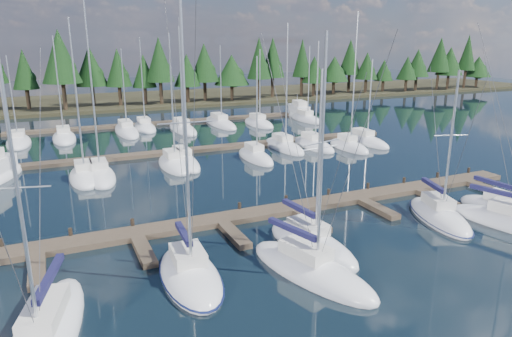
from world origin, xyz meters
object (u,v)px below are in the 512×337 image
front_sailboat_2 (310,270)px  front_sailboat_4 (439,216)px  front_sailboat_3 (311,244)px  main_dock (296,210)px  front_sailboat_6 (507,212)px  front_sailboat_1 (190,275)px  motor_yacht_right (299,113)px

front_sailboat_2 → front_sailboat_4: 13.26m
front_sailboat_2 → front_sailboat_3: bearing=58.4°
main_dock → front_sailboat_6: 15.85m
front_sailboat_1 → motor_yacht_right: (33.34, 46.98, 0.20)m
front_sailboat_3 → motor_yacht_right: (25.17, 46.26, 0.23)m
main_dock → motor_yacht_right: motor_yacht_right is taller
front_sailboat_4 → front_sailboat_6: front_sailboat_6 is taller
main_dock → front_sailboat_6: (14.17, -7.10, 0.09)m
main_dock → front_sailboat_4: 10.53m
main_dock → front_sailboat_6: size_ratio=3.38×
front_sailboat_1 → motor_yacht_right: bearing=54.6°
front_sailboat_3 → front_sailboat_4: (11.08, 0.26, -0.00)m
main_dock → front_sailboat_4: (8.97, -5.51, 0.07)m
main_dock → front_sailboat_2: size_ratio=3.14×
front_sailboat_1 → front_sailboat_4: 19.27m
front_sailboat_3 → front_sailboat_2: bearing=-121.6°
front_sailboat_2 → front_sailboat_1: bearing=161.0°
main_dock → front_sailboat_2: bearing=-114.2°
front_sailboat_4 → front_sailboat_6: bearing=-17.0°
front_sailboat_3 → main_dock: bearing=69.9°
front_sailboat_1 → motor_yacht_right: size_ratio=1.68×
main_dock → front_sailboat_4: bearing=-31.6°
front_sailboat_3 → front_sailboat_6: 16.33m
motor_yacht_right → front_sailboat_2: bearing=-118.7°
front_sailboat_2 → motor_yacht_right: bearing=61.3°
front_sailboat_2 → front_sailboat_3: (1.79, 2.91, -0.01)m
motor_yacht_right → front_sailboat_3: bearing=-118.6°
front_sailboat_6 → main_dock: bearing=153.4°
front_sailboat_4 → front_sailboat_3: bearing=-178.6°
front_sailboat_2 → main_dock: bearing=65.8°
motor_yacht_right → front_sailboat_1: bearing=-125.4°
main_dock → front_sailboat_2: 9.52m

